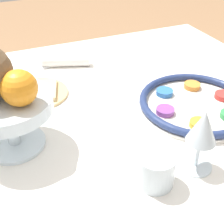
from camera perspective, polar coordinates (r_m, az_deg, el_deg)
dining_table at (r=1.07m, az=-1.64°, el=-16.83°), size 1.24×1.02×0.73m
seder_plate at (r=0.87m, az=14.97°, el=1.49°), size 0.30×0.30×0.03m
wine_glass at (r=0.63m, az=16.26°, el=-3.17°), size 0.07×0.07×0.14m
fruit_stand at (r=0.70m, az=-18.54°, el=0.26°), size 0.20×0.20×0.13m
orange_fruit at (r=0.64m, az=-16.63°, el=4.22°), size 0.07×0.07×0.07m
bread_plate at (r=0.93m, az=-13.48°, el=3.50°), size 0.18×0.18×0.02m
napkin_roll at (r=1.07m, az=-8.49°, el=9.21°), size 0.16×0.09×0.04m
cup_mid at (r=0.62m, az=7.95°, el=-10.35°), size 0.08×0.08×0.07m
spoon at (r=1.11m, az=-8.78°, el=9.31°), size 0.17×0.07×0.01m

